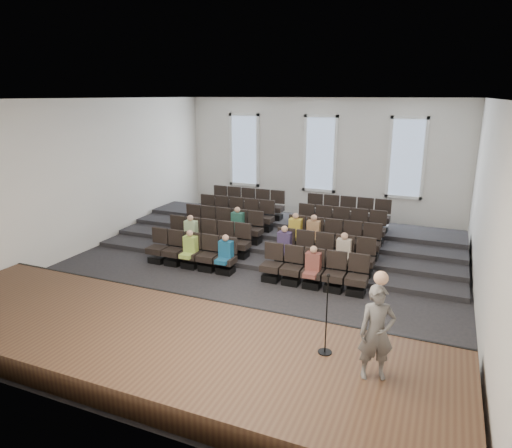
{
  "coord_description": "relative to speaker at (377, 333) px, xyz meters",
  "views": [
    {
      "loc": [
        5.01,
        -11.88,
        5.1
      ],
      "look_at": [
        -0.21,
        0.5,
        1.29
      ],
      "focal_mm": 32.0,
      "sensor_mm": 36.0,
      "label": 1
    }
  ],
  "objects": [
    {
      "name": "stage",
      "position": [
        -4.23,
        -0.19,
        -1.08
      ],
      "size": [
        11.8,
        3.6,
        0.5
      ],
      "primitive_type": "cube",
      "color": "#48311F",
      "rests_on": "ground"
    },
    {
      "name": "windows",
      "position": [
        -4.23,
        11.86,
        1.37
      ],
      "size": [
        8.44,
        0.1,
        3.24
      ],
      "color": "white",
      "rests_on": "wall_back"
    },
    {
      "name": "speaker",
      "position": [
        0.0,
        0.0,
        0.0
      ],
      "size": [
        0.71,
        0.6,
        1.65
      ],
      "primitive_type": "imported",
      "rotation": [
        0.0,
        0.0,
        0.4
      ],
      "color": "#595654",
      "rests_on": "stage"
    },
    {
      "name": "wall_right",
      "position": [
        1.79,
        4.91,
        1.17
      ],
      "size": [
        0.04,
        14.0,
        5.0
      ],
      "primitive_type": "cube",
      "color": "white",
      "rests_on": "ground"
    },
    {
      "name": "audience",
      "position": [
        -4.15,
        5.36,
        -0.5
      ],
      "size": [
        5.45,
        2.64,
        1.1
      ],
      "color": "#A0C34E",
      "rests_on": "seating_rows"
    },
    {
      "name": "wall_back",
      "position": [
        -4.23,
        11.93,
        1.17
      ],
      "size": [
        12.0,
        0.04,
        5.0
      ],
      "primitive_type": "cube",
      "color": "white",
      "rests_on": "ground"
    },
    {
      "name": "seating_rows",
      "position": [
        -4.23,
        6.45,
        -0.65
      ],
      "size": [
        6.8,
        4.7,
        1.67
      ],
      "color": "black",
      "rests_on": "ground"
    },
    {
      "name": "ground",
      "position": [
        -4.23,
        4.91,
        -1.33
      ],
      "size": [
        14.0,
        14.0,
        0.0
      ],
      "primitive_type": "plane",
      "color": "black",
      "rests_on": "ground"
    },
    {
      "name": "wall_left",
      "position": [
        -10.25,
        4.91,
        1.17
      ],
      "size": [
        0.04,
        14.0,
        5.0
      ],
      "primitive_type": "cube",
      "color": "white",
      "rests_on": "ground"
    },
    {
      "name": "mic_stand",
      "position": [
        -0.95,
        0.41,
        -0.36
      ],
      "size": [
        0.26,
        0.26,
        1.57
      ],
      "color": "black",
      "rests_on": "stage"
    },
    {
      "name": "ceiling",
      "position": [
        -4.23,
        4.91,
        3.68
      ],
      "size": [
        12.0,
        14.0,
        0.02
      ],
      "primitive_type": "cube",
      "color": "white",
      "rests_on": "ground"
    },
    {
      "name": "stage_lip",
      "position": [
        -4.23,
        1.58,
        -1.08
      ],
      "size": [
        11.8,
        0.06,
        0.52
      ],
      "primitive_type": "cube",
      "color": "black",
      "rests_on": "ground"
    },
    {
      "name": "risers",
      "position": [
        -4.23,
        8.08,
        -1.13
      ],
      "size": [
        11.8,
        4.8,
        0.6
      ],
      "color": "black",
      "rests_on": "ground"
    },
    {
      "name": "wall_front",
      "position": [
        -4.23,
        -2.11,
        1.17
      ],
      "size": [
        12.0,
        0.04,
        5.0
      ],
      "primitive_type": "cube",
      "color": "white",
      "rests_on": "ground"
    }
  ]
}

